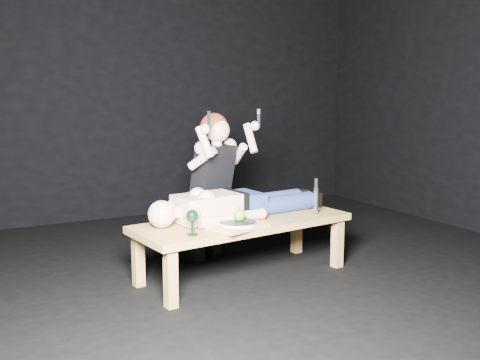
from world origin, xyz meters
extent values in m
plane|color=black|center=(0.00, 0.00, 0.00)|extent=(5.00, 5.00, 0.00)
plane|color=black|center=(0.00, 2.50, 1.50)|extent=(5.00, 0.00, 5.00)
cube|color=#A58043|center=(-0.27, 0.02, 0.23)|extent=(1.76, 0.84, 0.45)
cube|color=tan|center=(-0.43, -0.19, 0.46)|extent=(0.47, 0.39, 0.02)
cylinder|color=white|center=(-0.43, -0.19, 0.48)|extent=(0.33, 0.33, 0.02)
sphere|color=green|center=(-0.41, -0.18, 0.54)|extent=(0.09, 0.09, 0.09)
cube|color=#B2B2B7|center=(-0.60, -0.19, 0.45)|extent=(0.03, 0.18, 0.01)
cube|color=#B2B2B7|center=(-0.24, -0.16, 0.45)|extent=(0.02, 0.18, 0.01)
cube|color=#B2B2B7|center=(-0.23, -0.08, 0.45)|extent=(0.14, 0.14, 0.01)
camera|label=1|loc=(-2.22, -3.62, 1.41)|focal=41.26mm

